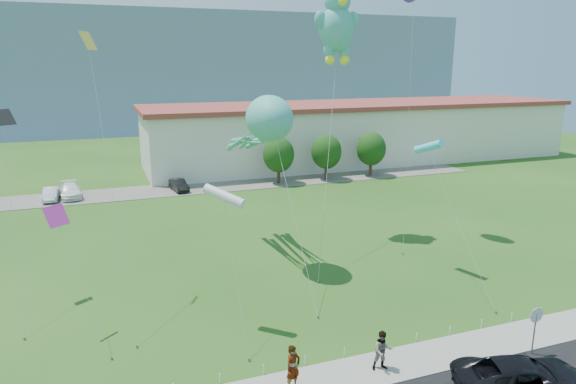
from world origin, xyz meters
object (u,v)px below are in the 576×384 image
(pedestrian_left, at_px, (293,367))
(parked_car_black, at_px, (179,185))
(warehouse, at_px, (362,131))
(teddy_bear_kite, at_px, (337,23))
(pedestrian_right, at_px, (383,351))
(parked_car_silver, at_px, (51,194))
(stop_sign, at_px, (536,319))
(octopus_kite, at_px, (263,128))
(suv, at_px, (525,379))
(parked_car_white, at_px, (71,191))

(pedestrian_left, relative_size, parked_car_black, 0.53)
(warehouse, bearing_deg, teddy_bear_kite, -122.05)
(pedestrian_right, distance_m, parked_car_silver, 40.96)
(parked_car_black, bearing_deg, pedestrian_left, -99.29)
(stop_sign, height_order, octopus_kite, octopus_kite)
(suv, bearing_deg, pedestrian_left, 84.55)
(pedestrian_right, xyz_separation_m, teddy_bear_kite, (6.32, 18.82, 15.47))
(pedestrian_right, xyz_separation_m, parked_car_black, (-3.50, 37.22, -0.35))
(stop_sign, relative_size, parked_car_black, 0.66)
(pedestrian_right, bearing_deg, suv, -27.95)
(parked_car_black, bearing_deg, pedestrian_right, -92.72)
(parked_car_black, xyz_separation_m, octopus_kite, (2.62, -22.59, 8.70))
(teddy_bear_kite, bearing_deg, warehouse, 57.95)
(pedestrian_right, height_order, parked_car_silver, pedestrian_right)
(parked_car_silver, bearing_deg, teddy_bear_kite, -38.51)
(parked_car_white, bearing_deg, stop_sign, -66.25)
(octopus_kite, bearing_deg, teddy_bear_kite, 30.19)
(pedestrian_right, distance_m, parked_car_black, 37.39)
(warehouse, distance_m, suv, 54.27)
(pedestrian_left, relative_size, parked_car_white, 0.41)
(parked_car_silver, bearing_deg, parked_car_white, 18.23)
(parked_car_black, distance_m, octopus_kite, 24.35)
(parked_car_white, relative_size, octopus_kite, 0.33)
(parked_car_black, bearing_deg, suv, -86.95)
(octopus_kite, bearing_deg, pedestrian_right, -86.57)
(stop_sign, xyz_separation_m, parked_car_black, (-10.89, 38.55, -1.19))
(suv, bearing_deg, stop_sign, -31.97)
(octopus_kite, bearing_deg, parked_car_silver, 123.84)
(suv, distance_m, parked_car_white, 45.98)
(pedestrian_right, bearing_deg, parked_car_silver, 124.66)
(warehouse, xyz_separation_m, pedestrian_right, (-23.89, -46.88, -3.10))
(suv, relative_size, parked_car_silver, 1.49)
(parked_car_white, distance_m, parked_car_black, 10.98)
(octopus_kite, bearing_deg, parked_car_white, 119.98)
(parked_car_black, height_order, teddy_bear_kite, teddy_bear_kite)
(parked_car_white, distance_m, teddy_bear_kite, 32.44)
(warehouse, xyz_separation_m, teddy_bear_kite, (-17.57, -28.06, 12.38))
(parked_car_black, height_order, octopus_kite, octopus_kite)
(suv, height_order, parked_car_silver, suv)
(parked_car_black, distance_m, teddy_bear_kite, 26.18)
(octopus_kite, distance_m, teddy_bear_kite, 10.96)
(parked_car_silver, bearing_deg, octopus_kite, -54.95)
(suv, relative_size, pedestrian_left, 2.91)
(parked_car_black, relative_size, octopus_kite, 0.25)
(parked_car_white, bearing_deg, suv, -70.79)
(pedestrian_right, bearing_deg, octopus_kite, 104.69)
(warehouse, xyz_separation_m, stop_sign, (-16.50, -48.21, -2.26))
(stop_sign, distance_m, parked_car_black, 40.07)
(warehouse, relative_size, parked_car_white, 12.56)
(octopus_kite, bearing_deg, stop_sign, -62.59)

